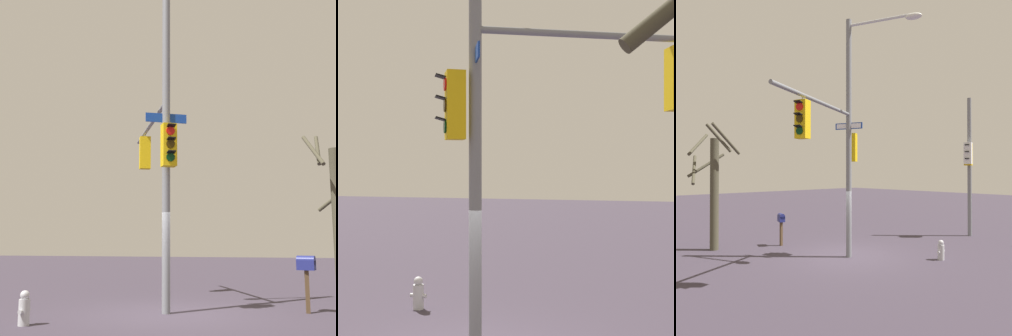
% 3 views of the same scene
% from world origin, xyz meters
% --- Properties ---
extents(ground_plane, '(80.00, 80.00, 0.00)m').
position_xyz_m(ground_plane, '(0.00, 0.00, 0.00)').
color(ground_plane, '#39313D').
extents(main_signal_pole_assembly, '(5.97, 3.12, 9.07)m').
position_xyz_m(main_signal_pole_assembly, '(0.66, 0.62, 4.96)').
color(main_signal_pole_assembly, slate).
rests_on(main_signal_pole_assembly, ground).
extents(secondary_pole_assembly, '(0.74, 0.48, 7.00)m').
position_xyz_m(secondary_pole_assembly, '(-7.20, 1.31, 3.83)').
color(secondary_pole_assembly, slate).
rests_on(secondary_pole_assembly, ground).
extents(fire_hydrant, '(0.38, 0.24, 0.73)m').
position_xyz_m(fire_hydrant, '(-2.14, 2.77, 0.34)').
color(fire_hydrant, '#B2B2B7').
rests_on(fire_hydrant, ground).
extents(mailbox, '(0.36, 0.49, 1.41)m').
position_xyz_m(mailbox, '(0.88, -3.28, 1.11)').
color(mailbox, '#4C3823').
rests_on(mailbox, ground).
extents(bare_tree_behind_pole, '(2.00, 2.01, 5.18)m').
position_xyz_m(bare_tree_behind_pole, '(3.40, -4.50, 2.64)').
color(bare_tree_behind_pole, '#454130').
rests_on(bare_tree_behind_pole, ground).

